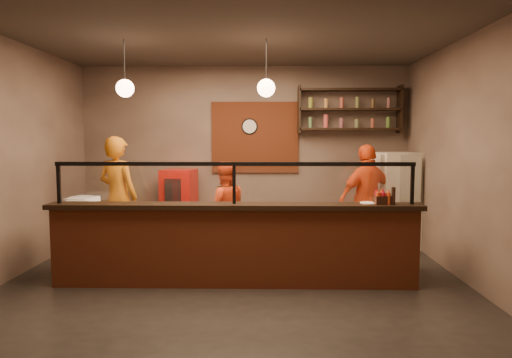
{
  "coord_description": "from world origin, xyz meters",
  "views": [
    {
      "loc": [
        0.39,
        -5.97,
        1.87
      ],
      "look_at": [
        0.26,
        0.3,
        1.32
      ],
      "focal_mm": 32.0,
      "sensor_mm": 36.0,
      "label": 1
    }
  ],
  "objects_px": {
    "condiment_caddy": "(382,200)",
    "wall_clock": "(250,126)",
    "cook_mid": "(224,209)",
    "cook_left": "(118,196)",
    "red_cooler": "(179,206)",
    "cook_right": "(367,199)",
    "pizza_dough": "(228,210)",
    "fridge": "(395,201)",
    "pepper_mill": "(393,196)"
  },
  "relations": [
    {
      "from": "condiment_caddy",
      "to": "wall_clock",
      "type": "bearing_deg",
      "value": 122.42
    },
    {
      "from": "cook_mid",
      "to": "condiment_caddy",
      "type": "relative_size",
      "value": 8.03
    },
    {
      "from": "cook_left",
      "to": "cook_mid",
      "type": "xyz_separation_m",
      "value": [
        1.7,
        0.0,
        -0.2
      ]
    },
    {
      "from": "cook_left",
      "to": "red_cooler",
      "type": "xyz_separation_m",
      "value": [
        0.79,
        0.97,
        -0.29
      ]
    },
    {
      "from": "cook_left",
      "to": "cook_right",
      "type": "bearing_deg",
      "value": -154.2
    },
    {
      "from": "cook_mid",
      "to": "pizza_dough",
      "type": "relative_size",
      "value": 3.26
    },
    {
      "from": "wall_clock",
      "to": "red_cooler",
      "type": "xyz_separation_m",
      "value": [
        -1.27,
        -0.31,
        -1.44
      ]
    },
    {
      "from": "wall_clock",
      "to": "fridge",
      "type": "xyz_separation_m",
      "value": [
        2.5,
        -0.67,
        -1.28
      ]
    },
    {
      "from": "fridge",
      "to": "condiment_caddy",
      "type": "relative_size",
      "value": 8.7
    },
    {
      "from": "cook_right",
      "to": "pizza_dough",
      "type": "xyz_separation_m",
      "value": [
        -2.17,
        -1.19,
        0.01
      ]
    },
    {
      "from": "cook_left",
      "to": "pepper_mill",
      "type": "distance_m",
      "value": 4.22
    },
    {
      "from": "pizza_dough",
      "to": "cook_right",
      "type": "bearing_deg",
      "value": 28.72
    },
    {
      "from": "cook_mid",
      "to": "red_cooler",
      "type": "height_order",
      "value": "cook_mid"
    },
    {
      "from": "cook_mid",
      "to": "wall_clock",
      "type": "bearing_deg",
      "value": -119.51
    },
    {
      "from": "cook_left",
      "to": "condiment_caddy",
      "type": "xyz_separation_m",
      "value": [
        3.81,
        -1.48,
        0.15
      ]
    },
    {
      "from": "pizza_dough",
      "to": "cook_mid",
      "type": "bearing_deg",
      "value": 98.39
    },
    {
      "from": "cook_left",
      "to": "pizza_dough",
      "type": "bearing_deg",
      "value": 174.87
    },
    {
      "from": "wall_clock",
      "to": "cook_right",
      "type": "xyz_separation_m",
      "value": [
        1.95,
        -1.06,
        -1.21
      ]
    },
    {
      "from": "pizza_dough",
      "to": "condiment_caddy",
      "type": "distance_m",
      "value": 2.04
    },
    {
      "from": "condiment_caddy",
      "to": "cook_right",
      "type": "bearing_deg",
      "value": 83.36
    },
    {
      "from": "cook_left",
      "to": "condiment_caddy",
      "type": "height_order",
      "value": "cook_left"
    },
    {
      "from": "fridge",
      "to": "pepper_mill",
      "type": "xyz_separation_m",
      "value": [
        -0.62,
        -2.13,
        0.35
      ]
    },
    {
      "from": "wall_clock",
      "to": "cook_mid",
      "type": "height_order",
      "value": "wall_clock"
    },
    {
      "from": "fridge",
      "to": "pizza_dough",
      "type": "height_order",
      "value": "fridge"
    },
    {
      "from": "cook_mid",
      "to": "fridge",
      "type": "xyz_separation_m",
      "value": [
        2.86,
        0.61,
        0.06
      ]
    },
    {
      "from": "red_cooler",
      "to": "pepper_mill",
      "type": "bearing_deg",
      "value": -30.37
    },
    {
      "from": "wall_clock",
      "to": "pepper_mill",
      "type": "xyz_separation_m",
      "value": [
        1.88,
        -2.8,
        -0.93
      ]
    },
    {
      "from": "red_cooler",
      "to": "pizza_dough",
      "type": "distance_m",
      "value": 2.22
    },
    {
      "from": "cook_right",
      "to": "red_cooler",
      "type": "distance_m",
      "value": 3.31
    },
    {
      "from": "wall_clock",
      "to": "cook_mid",
      "type": "xyz_separation_m",
      "value": [
        -0.36,
        -1.28,
        -1.34
      ]
    },
    {
      "from": "fridge",
      "to": "condiment_caddy",
      "type": "height_order",
      "value": "fridge"
    },
    {
      "from": "cook_mid",
      "to": "cook_right",
      "type": "height_order",
      "value": "cook_right"
    },
    {
      "from": "fridge",
      "to": "condiment_caddy",
      "type": "xyz_separation_m",
      "value": [
        -0.75,
        -2.09,
        0.29
      ]
    },
    {
      "from": "cook_right",
      "to": "fridge",
      "type": "relative_size",
      "value": 1.09
    },
    {
      "from": "cook_left",
      "to": "fridge",
      "type": "distance_m",
      "value": 4.6
    },
    {
      "from": "wall_clock",
      "to": "pepper_mill",
      "type": "distance_m",
      "value": 3.5
    },
    {
      "from": "wall_clock",
      "to": "cook_right",
      "type": "bearing_deg",
      "value": -28.64
    },
    {
      "from": "cook_left",
      "to": "fridge",
      "type": "relative_size",
      "value": 1.17
    },
    {
      "from": "pizza_dough",
      "to": "condiment_caddy",
      "type": "height_order",
      "value": "condiment_caddy"
    },
    {
      "from": "cook_right",
      "to": "pepper_mill",
      "type": "height_order",
      "value": "cook_right"
    },
    {
      "from": "cook_right",
      "to": "pepper_mill",
      "type": "bearing_deg",
      "value": 64.87
    },
    {
      "from": "cook_right",
      "to": "condiment_caddy",
      "type": "distance_m",
      "value": 1.72
    },
    {
      "from": "cook_mid",
      "to": "cook_right",
      "type": "distance_m",
      "value": 2.32
    },
    {
      "from": "cook_mid",
      "to": "pepper_mill",
      "type": "relative_size",
      "value": 6.96
    },
    {
      "from": "fridge",
      "to": "red_cooler",
      "type": "relative_size",
      "value": 1.24
    },
    {
      "from": "cook_right",
      "to": "pizza_dough",
      "type": "relative_size",
      "value": 3.84
    },
    {
      "from": "cook_mid",
      "to": "condiment_caddy",
      "type": "bearing_deg",
      "value": 131.17
    },
    {
      "from": "pizza_dough",
      "to": "condiment_caddy",
      "type": "relative_size",
      "value": 2.46
    },
    {
      "from": "condiment_caddy",
      "to": "cook_left",
      "type": "bearing_deg",
      "value": 158.76
    },
    {
      "from": "cook_mid",
      "to": "fridge",
      "type": "distance_m",
      "value": 2.92
    }
  ]
}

